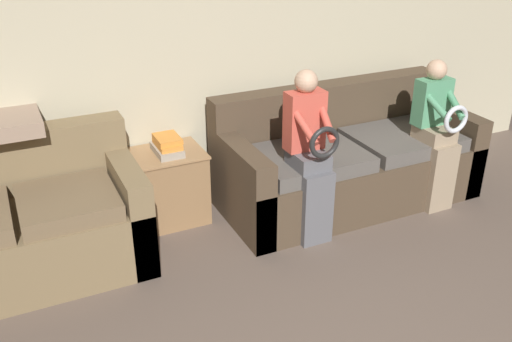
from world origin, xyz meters
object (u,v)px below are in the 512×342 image
Objects in this scene: book_stack at (167,145)px; throw_pillow at (6,124)px; child_right_seated at (437,129)px; side_shelf at (169,185)px; child_left_seated at (310,150)px; couch_side at (18,228)px; couch_main at (346,161)px.

throw_pillow is (-1.05, 0.05, 0.32)m from book_stack.
side_shelf is at bearing 161.78° from child_right_seated.
book_stack reaches higher than side_shelf.
throw_pillow is at bearing 159.90° from child_left_seated.
couch_side is 1.30× the size of child_left_seated.
child_left_seated is 1.14m from child_right_seated.
child_left_seated reaches higher than child_right_seated.
couch_side is 2.83× the size of side_shelf.
child_right_seated is at bearing -12.95° from throw_pillow.
couch_main is at bearing -7.44° from throw_pillow.
couch_main reaches higher than book_stack.
throw_pillow is at bearing 177.24° from book_stack.
couch_side is 1.36× the size of child_right_seated.
throw_pillow reaches higher than couch_main.
child_right_seated is at bearing -7.52° from couch_side.
couch_main is at bearing -11.11° from side_shelf.
child_right_seated is 2.08× the size of side_shelf.
couch_main reaches higher than couch_side.
couch_main is 1.46m from book_stack.
child_right_seated is (1.14, -0.00, -0.03)m from child_left_seated.
throw_pillow is at bearing 172.56° from couch_main.
couch_side is 1.12m from side_shelf.
couch_main is at bearing 146.61° from child_right_seated.
child_left_seated reaches higher than couch_side.
child_left_seated is at bearing -37.47° from side_shelf.
child_left_seated is (1.94, -0.40, 0.35)m from couch_side.
child_right_seated is 2.12m from side_shelf.
child_left_seated reaches higher than side_shelf.
book_stack is (1.10, 0.24, 0.29)m from couch_side.
couch_main is 2.51m from couch_side.
child_left_seated is 1.05× the size of child_right_seated.
book_stack is (-1.41, 0.27, 0.30)m from couch_main.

